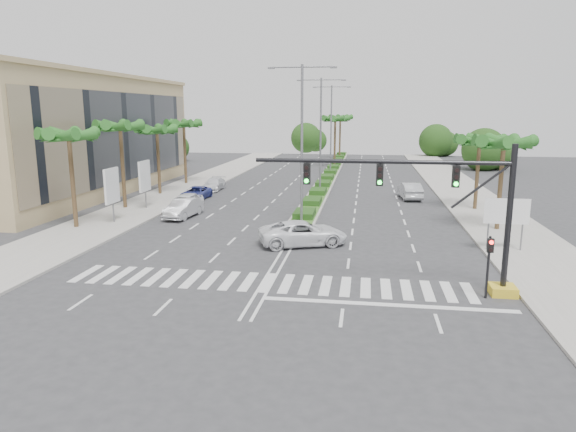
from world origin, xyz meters
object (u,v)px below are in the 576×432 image
car_parked_a (185,202)px  car_crossing (303,233)px  car_parked_b (183,208)px  car_parked_c (196,193)px  car_parked_d (214,184)px  car_right (410,191)px

car_parked_a → car_crossing: 15.28m
car_parked_b → car_parked_c: bearing=108.0°
car_parked_d → car_right: size_ratio=0.92×
car_parked_a → car_right: 22.18m
car_parked_a → car_crossing: car_crossing is taller
car_parked_a → car_parked_d: size_ratio=1.02×
car_parked_a → car_right: bearing=31.0°
car_parked_b → car_right: 22.79m
car_parked_a → car_parked_d: 12.21m
car_parked_c → car_right: car_right is taller
car_parked_b → car_parked_d: 14.85m
car_parked_b → car_crossing: size_ratio=0.82×
car_parked_a → car_parked_b: (0.73, -2.57, -0.02)m
car_parked_a → car_parked_d: (-1.08, 12.16, -0.13)m
car_parked_c → car_parked_d: car_parked_d is taller
car_parked_a → car_right: size_ratio=0.93×
car_parked_d → car_right: (21.07, -2.54, 0.16)m
car_parked_d → car_right: bearing=-7.6°
car_parked_b → car_crossing: (10.87, -7.37, 0.03)m
car_parked_a → car_parked_c: size_ratio=1.02×
car_parked_a → car_parked_c: car_parked_a is taller
car_crossing → car_parked_b: bearing=35.3°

